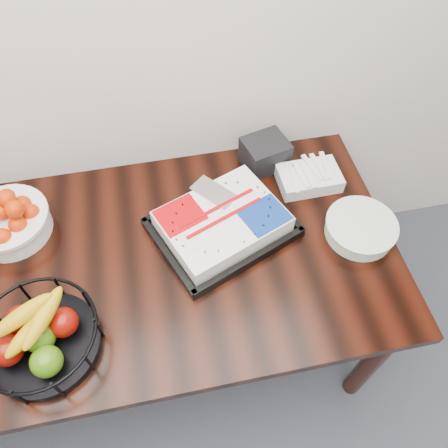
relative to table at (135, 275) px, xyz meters
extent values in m
plane|color=silver|center=(0.00, 0.50, 0.69)|extent=(5.00, 0.00, 5.00)
cube|color=black|center=(0.00, 0.00, 0.07)|extent=(1.80, 0.90, 0.04)
cylinder|color=black|center=(0.82, -0.37, -0.31)|extent=(0.07, 0.07, 0.71)
cylinder|color=black|center=(0.82, 0.37, -0.31)|extent=(0.07, 0.07, 0.71)
cube|color=black|center=(0.33, 0.07, 0.10)|extent=(0.55, 0.50, 0.02)
cube|color=white|center=(0.33, 0.07, 0.14)|extent=(0.48, 0.42, 0.07)
cube|color=#AF0308|center=(0.21, 0.15, 0.18)|extent=(0.18, 0.17, 0.00)
cube|color=navy|center=(0.44, -0.01, 0.18)|extent=(0.18, 0.17, 0.00)
cube|color=silver|center=(0.36, 0.17, 0.18)|extent=(0.16, 0.17, 0.00)
cylinder|color=white|center=(-0.39, 0.21, 0.13)|extent=(0.26, 0.26, 0.08)
cylinder|color=white|center=(-0.39, 0.21, 0.17)|extent=(0.28, 0.28, 0.01)
cylinder|color=black|center=(-0.26, -0.24, 0.10)|extent=(0.32, 0.32, 0.03)
torus|color=black|center=(-0.26, -0.24, 0.20)|extent=(0.34, 0.34, 0.01)
cylinder|color=white|center=(0.79, -0.04, 0.11)|extent=(0.24, 0.24, 0.05)
cylinder|color=white|center=(0.79, -0.04, 0.14)|extent=(0.25, 0.25, 0.01)
cube|color=silver|center=(0.69, 0.22, 0.11)|extent=(0.23, 0.15, 0.06)
cube|color=black|center=(0.55, 0.35, 0.14)|extent=(0.19, 0.17, 0.11)
camera|label=1|loc=(0.16, -0.79, 1.35)|focal=35.00mm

